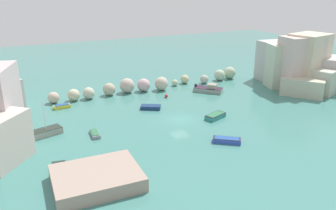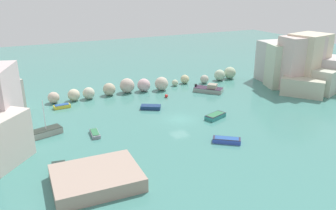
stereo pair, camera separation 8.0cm
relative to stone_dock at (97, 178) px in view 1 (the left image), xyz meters
name	(u,v)px [view 1 (the left image)]	position (x,y,z in m)	size (l,w,h in m)	color
cove_water	(180,119)	(15.81, 11.83, -0.73)	(160.00, 160.00, 0.00)	#428178
cliff_headland_right	(304,68)	(45.79, 16.66, 3.06)	(18.94, 17.65, 10.45)	beige
rock_breakwater	(152,84)	(18.26, 27.59, 0.43)	(38.71, 4.34, 2.72)	#C1AD9A
stone_dock	(97,178)	(0.00, 0.00, 0.00)	(8.60, 6.84, 1.47)	tan
channel_buoy	(166,96)	(18.53, 22.05, -0.43)	(0.61, 0.61, 0.61)	red
moored_boat_0	(46,132)	(-2.94, 14.78, -0.27)	(4.32, 2.74, 4.90)	gray
moored_boat_1	(151,107)	(13.69, 17.89, -0.43)	(3.48, 2.89, 0.61)	navy
moored_boat_2	(227,140)	(17.48, 2.17, -0.40)	(3.59, 3.14, 0.64)	#354FBA
moored_boat_3	(59,171)	(-3.16, 3.83, -0.45)	(2.13, 4.09, 0.56)	#378A51
moored_boat_4	(215,116)	(20.84, 9.81, -0.37)	(3.75, 2.60, 0.69)	teal
moored_boat_5	(95,134)	(2.88, 11.77, -0.48)	(1.24, 2.85, 0.53)	gray
moored_boat_6	(209,89)	(27.23, 21.57, -0.19)	(5.26, 5.43, 1.59)	gray
moored_boat_7	(62,106)	(0.80, 24.68, -0.43)	(2.67, 1.20, 0.63)	gold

